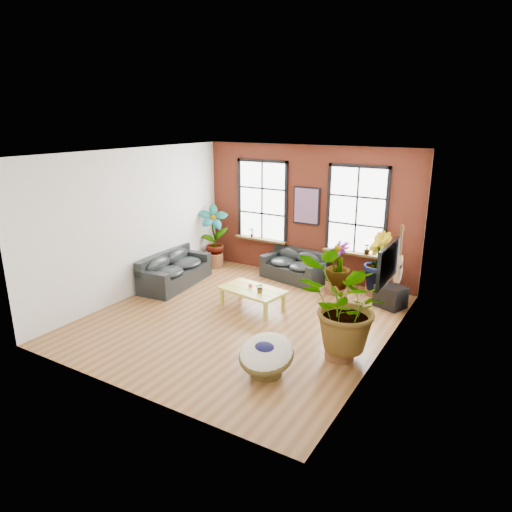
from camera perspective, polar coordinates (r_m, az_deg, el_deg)
The scene contains 19 objects.
room at distance 9.49m, azimuth -1.40°, elevation 2.18°, with size 6.04×6.54×3.54m.
sofa_back at distance 12.20m, azimuth 4.90°, elevation -1.31°, with size 1.84×1.15×0.79m.
sofa_left at distance 11.95m, azimuth -10.25°, elevation -1.79°, with size 1.11×2.21×0.84m.
coffee_table at distance 10.31m, azimuth -0.46°, elevation -4.40°, with size 1.55×1.03×0.56m.
papasan_chair at distance 7.79m, azimuth 1.28°, elevation -12.26°, with size 0.99×1.01×0.70m.
poster at distance 12.06m, azimuth 6.33°, elevation 6.26°, with size 0.74×0.06×0.98m.
tv_wall_unit at distance 8.84m, azimuth 16.56°, elevation -1.03°, with size 0.13×1.86×1.20m.
media_box at distance 10.87m, azimuth 16.47°, elevation -4.87°, with size 0.75×0.69×0.51m.
pot_back_left at distance 13.28m, azimuth -5.29°, elevation -0.50°, with size 0.55×0.55×0.40m.
pot_back_right at distance 11.55m, azimuth 14.74°, elevation -3.80°, with size 0.66×0.66×0.36m.
pot_right_wall at distance 8.49m, azimuth 10.42°, elevation -11.22°, with size 0.69×0.69×0.39m.
pot_mid at distance 11.44m, azimuth 9.80°, elevation -3.74°, with size 0.49×0.49×0.34m.
floor_plant_back_left at distance 13.10m, azimuth -5.34°, elevation 2.81°, with size 0.87×0.59×1.66m, color #124412.
floor_plant_back_right at distance 11.35m, azimuth 14.87°, elevation -0.57°, with size 0.78×0.63×1.41m, color #124412.
floor_plant_right_wall at distance 8.10m, azimuth 10.90°, elevation -6.24°, with size 1.54×1.33×1.71m, color #124412.
floor_plant_mid at distance 11.26m, azimuth 10.15°, elevation -1.10°, with size 0.65×0.65×1.17m, color #124412.
table_plant at distance 10.03m, azimuth 0.55°, elevation -3.98°, with size 0.21×0.18×0.23m, color #124412.
sill_plant_left at distance 12.96m, azimuth -0.54°, elevation 2.98°, with size 0.14×0.10×0.27m, color #124412.
sill_plant_right at distance 11.63m, azimuth 13.70°, elevation 0.86°, with size 0.15×0.15×0.27m, color #124412.
Camera 1 is at (4.89, -7.61, 4.16)m, focal length 32.00 mm.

